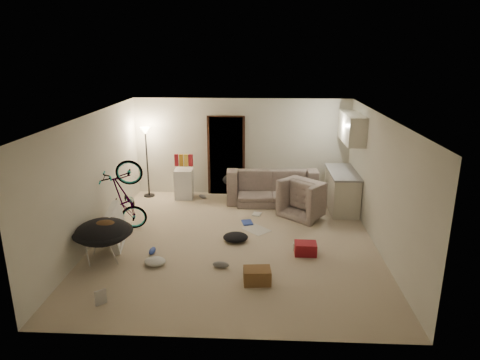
{
  "coord_description": "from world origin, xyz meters",
  "views": [
    {
      "loc": [
        0.5,
        -7.77,
        3.65
      ],
      "look_at": [
        0.08,
        0.6,
        1.1
      ],
      "focal_mm": 32.0,
      "sensor_mm": 36.0,
      "label": 1
    }
  ],
  "objects_px": {
    "sofa": "(271,188)",
    "mini_fridge": "(184,184)",
    "drink_case_b": "(305,249)",
    "juicer": "(297,246)",
    "saucer_chair": "(103,237)",
    "floor_lamp": "(146,147)",
    "armchair": "(310,201)",
    "drink_case_a": "(257,276)",
    "tv_box": "(116,226)",
    "bicycle": "(126,212)",
    "kitchen_counter": "(342,191)"
  },
  "relations": [
    {
      "from": "tv_box",
      "to": "drink_case_b",
      "type": "height_order",
      "value": "tv_box"
    },
    {
      "from": "bicycle",
      "to": "drink_case_a",
      "type": "xyz_separation_m",
      "value": [
        2.76,
        -1.98,
        -0.29
      ]
    },
    {
      "from": "mini_fridge",
      "to": "drink_case_b",
      "type": "distance_m",
      "value": 4.15
    },
    {
      "from": "armchair",
      "to": "saucer_chair",
      "type": "bearing_deg",
      "value": 73.86
    },
    {
      "from": "saucer_chair",
      "to": "juicer",
      "type": "relative_size",
      "value": 4.53
    },
    {
      "from": "kitchen_counter",
      "to": "sofa",
      "type": "xyz_separation_m",
      "value": [
        -1.66,
        0.45,
        -0.12
      ]
    },
    {
      "from": "floor_lamp",
      "to": "armchair",
      "type": "bearing_deg",
      "value": -15.0
    },
    {
      "from": "sofa",
      "to": "saucer_chair",
      "type": "bearing_deg",
      "value": 44.88
    },
    {
      "from": "saucer_chair",
      "to": "tv_box",
      "type": "relative_size",
      "value": 0.97
    },
    {
      "from": "sofa",
      "to": "mini_fridge",
      "type": "distance_m",
      "value": 2.23
    },
    {
      "from": "mini_fridge",
      "to": "saucer_chair",
      "type": "relative_size",
      "value": 0.72
    },
    {
      "from": "sofa",
      "to": "juicer",
      "type": "distance_m",
      "value": 2.85
    },
    {
      "from": "sofa",
      "to": "drink_case_a",
      "type": "bearing_deg",
      "value": 83.14
    },
    {
      "from": "floor_lamp",
      "to": "sofa",
      "type": "distance_m",
      "value": 3.33
    },
    {
      "from": "bicycle",
      "to": "saucer_chair",
      "type": "bearing_deg",
      "value": 171.31
    },
    {
      "from": "drink_case_b",
      "to": "bicycle",
      "type": "bearing_deg",
      "value": 167.09
    },
    {
      "from": "sofa",
      "to": "drink_case_a",
      "type": "relative_size",
      "value": 5.01
    },
    {
      "from": "armchair",
      "to": "juicer",
      "type": "bearing_deg",
      "value": 119.43
    },
    {
      "from": "bicycle",
      "to": "tv_box",
      "type": "distance_m",
      "value": 0.63
    },
    {
      "from": "tv_box",
      "to": "juicer",
      "type": "relative_size",
      "value": 4.69
    },
    {
      "from": "drink_case_b",
      "to": "juicer",
      "type": "relative_size",
      "value": 1.72
    },
    {
      "from": "floor_lamp",
      "to": "drink_case_a",
      "type": "height_order",
      "value": "floor_lamp"
    },
    {
      "from": "tv_box",
      "to": "drink_case_a",
      "type": "xyz_separation_m",
      "value": [
        2.76,
        -1.36,
        -0.23
      ]
    },
    {
      "from": "saucer_chair",
      "to": "drink_case_b",
      "type": "height_order",
      "value": "saucer_chair"
    },
    {
      "from": "kitchen_counter",
      "to": "sofa",
      "type": "height_order",
      "value": "kitchen_counter"
    },
    {
      "from": "tv_box",
      "to": "sofa",
      "type": "bearing_deg",
      "value": 31.52
    },
    {
      "from": "floor_lamp",
      "to": "mini_fridge",
      "type": "xyz_separation_m",
      "value": [
        0.95,
        -0.1,
        -0.93
      ]
    },
    {
      "from": "sofa",
      "to": "tv_box",
      "type": "xyz_separation_m",
      "value": [
        -3.07,
        -2.66,
        0.04
      ]
    },
    {
      "from": "kitchen_counter",
      "to": "drink_case_a",
      "type": "bearing_deg",
      "value": -118.88
    },
    {
      "from": "sofa",
      "to": "saucer_chair",
      "type": "height_order",
      "value": "saucer_chair"
    },
    {
      "from": "sofa",
      "to": "bicycle",
      "type": "xyz_separation_m",
      "value": [
        -3.07,
        -2.03,
        0.09
      ]
    },
    {
      "from": "bicycle",
      "to": "saucer_chair",
      "type": "relative_size",
      "value": 1.5
    },
    {
      "from": "tv_box",
      "to": "juicer",
      "type": "distance_m",
      "value": 3.52
    },
    {
      "from": "armchair",
      "to": "juicer",
      "type": "relative_size",
      "value": 4.22
    },
    {
      "from": "saucer_chair",
      "to": "drink_case_b",
      "type": "distance_m",
      "value": 3.69
    },
    {
      "from": "tv_box",
      "to": "saucer_chair",
      "type": "bearing_deg",
      "value": -99.34
    },
    {
      "from": "saucer_chair",
      "to": "drink_case_b",
      "type": "bearing_deg",
      "value": 6.09
    },
    {
      "from": "drink_case_a",
      "to": "juicer",
      "type": "bearing_deg",
      "value": 53.26
    },
    {
      "from": "mini_fridge",
      "to": "tv_box",
      "type": "height_order",
      "value": "mini_fridge"
    },
    {
      "from": "kitchen_counter",
      "to": "sofa",
      "type": "relative_size",
      "value": 0.68
    },
    {
      "from": "drink_case_a",
      "to": "drink_case_b",
      "type": "distance_m",
      "value": 1.39
    },
    {
      "from": "drink_case_b",
      "to": "saucer_chair",
      "type": "bearing_deg",
      "value": -172.71
    },
    {
      "from": "armchair",
      "to": "juicer",
      "type": "xyz_separation_m",
      "value": [
        -0.43,
        -1.93,
        -0.22
      ]
    },
    {
      "from": "sofa",
      "to": "tv_box",
      "type": "distance_m",
      "value": 4.06
    },
    {
      "from": "floor_lamp",
      "to": "drink_case_a",
      "type": "bearing_deg",
      "value": -55.78
    },
    {
      "from": "bicycle",
      "to": "drink_case_a",
      "type": "bearing_deg",
      "value": -134.36
    },
    {
      "from": "armchair",
      "to": "floor_lamp",
      "type": "bearing_deg",
      "value": 26.9
    },
    {
      "from": "sofa",
      "to": "juicer",
      "type": "relative_size",
      "value": 9.48
    },
    {
      "from": "juicer",
      "to": "drink_case_b",
      "type": "bearing_deg",
      "value": -43.99
    },
    {
      "from": "sofa",
      "to": "mini_fridge",
      "type": "height_order",
      "value": "mini_fridge"
    }
  ]
}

